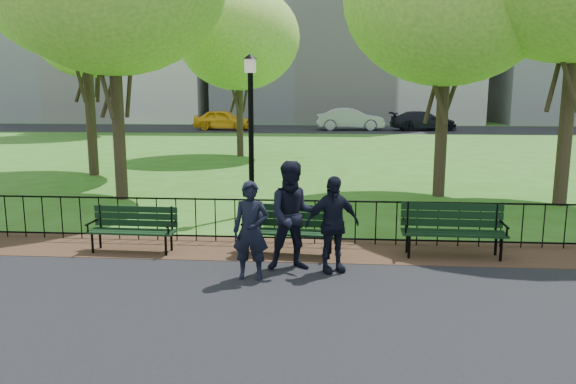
# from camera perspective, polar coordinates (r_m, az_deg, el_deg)

# --- Properties ---
(ground) EXTENTS (120.00, 120.00, 0.00)m
(ground) POSITION_cam_1_polar(r_m,az_deg,el_deg) (9.38, -1.38, -8.52)
(ground) COLOR #38631A
(asphalt_path) EXTENTS (60.00, 9.20, 0.01)m
(asphalt_path) POSITION_cam_1_polar(r_m,az_deg,el_deg) (6.29, -4.74, -18.49)
(asphalt_path) COLOR black
(asphalt_path) RESTS_ON ground
(dirt_strip) EXTENTS (60.00, 1.60, 0.01)m
(dirt_strip) POSITION_cam_1_polar(r_m,az_deg,el_deg) (10.80, -0.56, -5.88)
(dirt_strip) COLOR #352515
(dirt_strip) RESTS_ON ground
(far_street) EXTENTS (70.00, 9.00, 0.01)m
(far_street) POSITION_cam_1_polar(r_m,az_deg,el_deg) (43.95, 3.34, 6.40)
(far_street) COLOR black
(far_street) RESTS_ON ground
(iron_fence) EXTENTS (24.06, 0.06, 1.00)m
(iron_fence) POSITION_cam_1_polar(r_m,az_deg,el_deg) (11.16, -0.34, -2.77)
(iron_fence) COLOR black
(iron_fence) RESTS_ON ground
(park_bench_main) EXTENTS (1.79, 0.70, 0.99)m
(park_bench_main) POSITION_cam_1_polar(r_m,az_deg,el_deg) (10.41, -1.53, -3.06)
(park_bench_main) COLOR black
(park_bench_main) RESTS_ON ground
(park_bench_left_a) EXTENTS (1.65, 0.56, 0.93)m
(park_bench_left_a) POSITION_cam_1_polar(r_m,az_deg,el_deg) (11.01, -15.43, -3.17)
(park_bench_left_a) COLOR black
(park_bench_left_a) RESTS_ON ground
(park_bench_right_a) EXTENTS (1.87, 0.63, 1.05)m
(park_bench_right_a) POSITION_cam_1_polar(r_m,az_deg,el_deg) (10.74, 16.40, -3.16)
(park_bench_right_a) COLOR black
(park_bench_right_a) RESTS_ON ground
(lamppost) EXTENTS (0.35, 0.35, 3.87)m
(lamppost) POSITION_cam_1_polar(r_m,az_deg,el_deg) (13.54, -3.78, 6.41)
(lamppost) COLOR black
(lamppost) RESTS_ON ground
(tree_far_c) EXTENTS (5.49, 5.49, 7.65)m
(tree_far_c) POSITION_cam_1_polar(r_m,az_deg,el_deg) (26.09, -5.04, 15.33)
(tree_far_c) COLOR #2D2116
(tree_far_c) RESTS_ON ground
(tree_far_w) EXTENTS (6.94, 6.94, 9.67)m
(tree_far_w) POSITION_cam_1_polar(r_m,az_deg,el_deg) (40.20, -19.68, 15.04)
(tree_far_w) COLOR #2D2116
(tree_far_w) RESTS_ON ground
(person_left) EXTENTS (0.59, 0.39, 1.60)m
(person_left) POSITION_cam_1_polar(r_m,az_deg,el_deg) (9.02, -3.79, -3.93)
(person_left) COLOR black
(person_left) RESTS_ON asphalt_path
(person_mid) EXTENTS (0.97, 0.63, 1.86)m
(person_mid) POSITION_cam_1_polar(r_m,az_deg,el_deg) (9.45, 0.58, -2.45)
(person_mid) COLOR black
(person_mid) RESTS_ON asphalt_path
(person_right) EXTENTS (1.03, 0.73, 1.63)m
(person_right) POSITION_cam_1_polar(r_m,az_deg,el_deg) (9.40, 4.52, -3.27)
(person_right) COLOR black
(person_right) RESTS_ON asphalt_path
(taxi) EXTENTS (4.65, 2.26, 1.53)m
(taxi) POSITION_cam_1_polar(r_m,az_deg,el_deg) (43.15, -6.56, 7.30)
(taxi) COLOR yellow
(taxi) RESTS_ON far_street
(sedan_silver) EXTENTS (5.19, 2.07, 1.68)m
(sedan_silver) POSITION_cam_1_polar(r_m,az_deg,el_deg) (42.91, 6.32, 7.39)
(sedan_silver) COLOR #96989D
(sedan_silver) RESTS_ON far_street
(sedan_dark) EXTENTS (5.10, 2.52, 1.43)m
(sedan_dark) POSITION_cam_1_polar(r_m,az_deg,el_deg) (43.56, 13.57, 7.04)
(sedan_dark) COLOR black
(sedan_dark) RESTS_ON far_street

